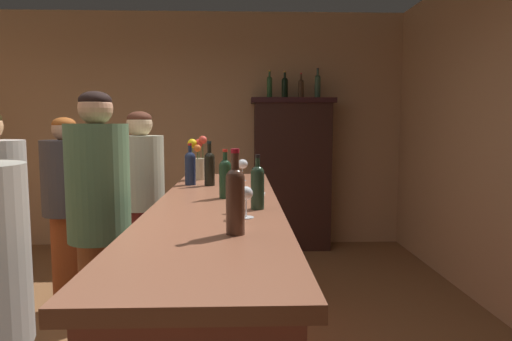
# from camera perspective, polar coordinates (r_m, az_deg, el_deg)

# --- Properties ---
(wall_back) EXTENTS (5.59, 0.12, 2.86)m
(wall_back) POSITION_cam_1_polar(r_m,az_deg,el_deg) (5.64, -9.46, 5.13)
(wall_back) COLOR tan
(wall_back) RESTS_ON ground
(bar_counter) EXTENTS (0.67, 2.80, 1.08)m
(bar_counter) POSITION_cam_1_polar(r_m,az_deg,el_deg) (2.58, -4.88, -15.86)
(bar_counter) COLOR brown
(bar_counter) RESTS_ON ground
(display_cabinet) EXTENTS (0.98, 0.41, 1.81)m
(display_cabinet) POSITION_cam_1_polar(r_m,az_deg,el_deg) (5.36, 4.63, -0.09)
(display_cabinet) COLOR black
(display_cabinet) RESTS_ON ground
(wine_bottle_pinot) EXTENTS (0.07, 0.07, 0.33)m
(wine_bottle_pinot) POSITION_cam_1_polar(r_m,az_deg,el_deg) (1.70, -2.68, -3.42)
(wine_bottle_pinot) COLOR #472B1F
(wine_bottle_pinot) RESTS_ON bar_counter
(wine_bottle_riesling) EXTENTS (0.07, 0.07, 0.31)m
(wine_bottle_riesling) POSITION_cam_1_polar(r_m,az_deg,el_deg) (3.09, -5.99, 0.49)
(wine_bottle_riesling) COLOR black
(wine_bottle_riesling) RESTS_ON bar_counter
(wine_bottle_chardonnay) EXTENTS (0.07, 0.07, 0.27)m
(wine_bottle_chardonnay) POSITION_cam_1_polar(r_m,az_deg,el_deg) (2.21, 0.19, -1.88)
(wine_bottle_chardonnay) COLOR #203423
(wine_bottle_chardonnay) RESTS_ON bar_counter
(wine_bottle_rose) EXTENTS (0.08, 0.08, 0.29)m
(wine_bottle_rose) POSITION_cam_1_polar(r_m,az_deg,el_deg) (3.14, -8.45, 0.50)
(wine_bottle_rose) COLOR #1A223C
(wine_bottle_rose) RESTS_ON bar_counter
(wine_bottle_merlot) EXTENTS (0.07, 0.07, 0.28)m
(wine_bottle_merlot) POSITION_cam_1_polar(r_m,az_deg,el_deg) (2.55, -3.98, -0.78)
(wine_bottle_merlot) COLOR #19341E
(wine_bottle_merlot) RESTS_ON bar_counter
(wine_glass_front) EXTENTS (0.08, 0.08, 0.16)m
(wine_glass_front) POSITION_cam_1_polar(r_m,az_deg,el_deg) (3.34, -1.74, 0.77)
(wine_glass_front) COLOR white
(wine_glass_front) RESTS_ON bar_counter
(wine_glass_mid) EXTENTS (0.07, 0.07, 0.14)m
(wine_glass_mid) POSITION_cam_1_polar(r_m,az_deg,el_deg) (2.01, -1.28, -3.21)
(wine_glass_mid) COLOR white
(wine_glass_mid) RESTS_ON bar_counter
(flower_arrangement) EXTENTS (0.15, 0.14, 0.34)m
(flower_arrangement) POSITION_cam_1_polar(r_m,az_deg,el_deg) (3.44, -7.52, 1.24)
(flower_arrangement) COLOR tan
(flower_arrangement) RESTS_ON bar_counter
(cheese_plate) EXTENTS (0.20, 0.20, 0.01)m
(cheese_plate) POSITION_cam_1_polar(r_m,az_deg,el_deg) (2.68, -0.93, -3.02)
(cheese_plate) COLOR white
(cheese_plate) RESTS_ON bar_counter
(display_bottle_left) EXTENTS (0.06, 0.06, 0.33)m
(display_bottle_left) POSITION_cam_1_polar(r_m,az_deg,el_deg) (5.33, 1.74, 10.82)
(display_bottle_left) COLOR #244D27
(display_bottle_left) RESTS_ON display_cabinet
(display_bottle_midleft) EXTENTS (0.07, 0.07, 0.32)m
(display_bottle_midleft) POSITION_cam_1_polar(r_m,az_deg,el_deg) (5.34, 3.71, 10.71)
(display_bottle_midleft) COLOR black
(display_bottle_midleft) RESTS_ON display_cabinet
(display_bottle_center) EXTENTS (0.07, 0.07, 0.30)m
(display_bottle_center) POSITION_cam_1_polar(r_m,az_deg,el_deg) (5.37, 5.79, 10.54)
(display_bottle_center) COLOR #442C1B
(display_bottle_center) RESTS_ON display_cabinet
(display_bottle_midright) EXTENTS (0.07, 0.07, 0.35)m
(display_bottle_midright) POSITION_cam_1_polar(r_m,az_deg,el_deg) (5.40, 7.90, 10.80)
(display_bottle_midright) COLOR #2E4734
(display_bottle_midright) RESTS_ON display_cabinet
(patron_in_grey) EXTENTS (0.34, 0.34, 1.68)m
(patron_in_grey) POSITION_cam_1_polar(r_m,az_deg,el_deg) (2.61, -19.40, -7.15)
(patron_in_grey) COLOR brown
(patron_in_grey) RESTS_ON ground
(patron_near_entrance) EXTENTS (0.38, 0.38, 1.61)m
(patron_near_entrance) POSITION_cam_1_polar(r_m,az_deg,el_deg) (3.76, -14.48, -3.80)
(patron_near_entrance) COLOR maroon
(patron_near_entrance) RESTS_ON ground
(patron_in_navy) EXTENTS (0.37, 0.37, 1.56)m
(patron_in_navy) POSITION_cam_1_polar(r_m,az_deg,el_deg) (3.85, -23.04, -4.34)
(patron_in_navy) COLOR brown
(patron_in_navy) RESTS_ON ground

